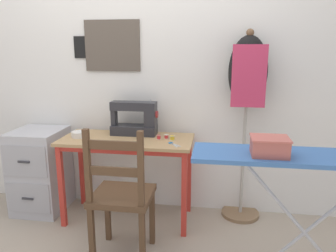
# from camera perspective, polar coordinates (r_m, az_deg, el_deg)

# --- Properties ---
(ground_plane) EXTENTS (14.00, 14.00, 0.00)m
(ground_plane) POSITION_cam_1_polar(r_m,az_deg,el_deg) (2.75, -8.17, -17.95)
(ground_plane) COLOR tan
(wall_back) EXTENTS (10.00, 0.07, 2.55)m
(wall_back) POSITION_cam_1_polar(r_m,az_deg,el_deg) (2.89, -5.86, 10.37)
(wall_back) COLOR silver
(wall_back) RESTS_ON ground_plane
(sewing_table) EXTENTS (1.07, 0.49, 0.71)m
(sewing_table) POSITION_cam_1_polar(r_m,az_deg,el_deg) (2.70, -7.21, -4.22)
(sewing_table) COLOR tan
(sewing_table) RESTS_ON ground_plane
(sewing_machine) EXTENTS (0.39, 0.15, 0.30)m
(sewing_machine) POSITION_cam_1_polar(r_m,az_deg,el_deg) (2.75, -5.52, 1.16)
(sewing_machine) COLOR #28282D
(sewing_machine) RESTS_ON sewing_table
(fabric_bowl) EXTENTS (0.13, 0.13, 0.05)m
(fabric_bowl) POSITION_cam_1_polar(r_m,az_deg,el_deg) (2.79, -15.15, -1.36)
(fabric_bowl) COLOR silver
(fabric_bowl) RESTS_ON sewing_table
(scissors) EXTENTS (0.11, 0.12, 0.01)m
(scissors) POSITION_cam_1_polar(r_m,az_deg,el_deg) (2.50, 0.81, -3.13)
(scissors) COLOR silver
(scissors) RESTS_ON sewing_table
(thread_spool_near_machine) EXTENTS (0.04, 0.04, 0.04)m
(thread_spool_near_machine) POSITION_cam_1_polar(r_m,az_deg,el_deg) (2.62, -1.61, -1.97)
(thread_spool_near_machine) COLOR red
(thread_spool_near_machine) RESTS_ON sewing_table
(thread_spool_mid_table) EXTENTS (0.04, 0.04, 0.03)m
(thread_spool_mid_table) POSITION_cam_1_polar(r_m,az_deg,el_deg) (2.64, -0.29, -1.85)
(thread_spool_mid_table) COLOR red
(thread_spool_mid_table) RESTS_ON sewing_table
(thread_spool_far_edge) EXTENTS (0.04, 0.04, 0.04)m
(thread_spool_far_edge) POSITION_cam_1_polar(r_m,az_deg,el_deg) (2.60, 0.75, -2.09)
(thread_spool_far_edge) COLOR yellow
(thread_spool_far_edge) RESTS_ON sewing_table
(wooden_chair) EXTENTS (0.40, 0.38, 0.95)m
(wooden_chair) POSITION_cam_1_polar(r_m,az_deg,el_deg) (2.27, -8.14, -12.13)
(wooden_chair) COLOR #513823
(wooden_chair) RESTS_ON ground_plane
(filing_cabinet) EXTENTS (0.41, 0.47, 0.73)m
(filing_cabinet) POSITION_cam_1_polar(r_m,az_deg,el_deg) (3.14, -21.30, -7.22)
(filing_cabinet) COLOR #B7B7BC
(filing_cabinet) RESTS_ON ground_plane
(dress_form) EXTENTS (0.32, 0.32, 1.57)m
(dress_form) POSITION_cam_1_polar(r_m,az_deg,el_deg) (2.70, 13.64, 7.08)
(dress_form) COLOR #846647
(dress_form) RESTS_ON ground_plane
(ironing_board) EXTENTS (1.25, 0.31, 0.89)m
(ironing_board) POSITION_cam_1_polar(r_m,az_deg,el_deg) (1.89, 23.78, -6.15)
(ironing_board) COLOR #3D6BAD
(ironing_board) RESTS_ON ground_plane
(storage_box) EXTENTS (0.19, 0.16, 0.10)m
(storage_box) POSITION_cam_1_polar(r_m,az_deg,el_deg) (1.78, 17.26, -3.37)
(storage_box) COLOR #AD564C
(storage_box) RESTS_ON ironing_board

